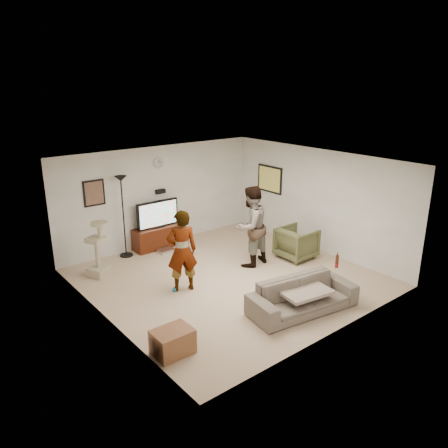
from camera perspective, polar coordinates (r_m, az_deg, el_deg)
floor at (r=9.49m, az=0.61°, el=-7.04°), size 5.50×5.50×0.02m
ceiling at (r=8.71m, az=0.67°, el=8.12°), size 5.50×5.50×0.02m
wall_back at (r=11.19m, az=-8.36°, el=3.63°), size 5.50×0.04×2.50m
wall_front at (r=7.25m, az=14.65°, el=-5.07°), size 5.50×0.04×2.50m
wall_left at (r=7.67m, az=-15.46°, el=-3.81°), size 0.04×5.50×2.50m
wall_right at (r=10.90m, az=11.88°, el=3.03°), size 0.04×5.50×2.50m
wall_clock at (r=10.98m, az=-8.49°, el=7.89°), size 0.26×0.04×0.26m
wall_speaker at (r=11.11m, az=-8.24°, el=4.22°), size 0.25×0.10×0.10m
picture_back at (r=10.36m, az=-16.50°, el=3.87°), size 0.42×0.03×0.52m
picture_right at (r=11.87m, az=5.94°, el=5.81°), size 0.03×0.78×0.62m
tv_stand at (r=11.17m, az=-8.46°, el=-1.66°), size 1.31×0.45×0.54m
console_box at (r=10.92m, az=-7.51°, el=-3.43°), size 0.40×0.30×0.07m
tv at (r=10.98m, az=-8.61°, el=1.30°), size 1.12×0.08×0.67m
tv_screen at (r=10.94m, az=-8.49°, el=1.25°), size 1.03×0.01×0.59m
floor_lamp at (r=10.55m, az=-12.90°, el=0.89°), size 0.32×0.32×1.95m
cat_tree at (r=9.73m, az=-16.14°, el=-3.17°), size 0.51×0.51×1.22m
person_left at (r=8.69m, az=-5.48°, el=-3.49°), size 0.71×0.60×1.67m
person_right at (r=9.82m, az=3.49°, el=-0.33°), size 0.97×0.80×1.84m
sofa at (r=8.23m, az=10.18°, el=-9.14°), size 2.15×1.12×0.60m
throw_blanket at (r=8.19m, az=10.25°, el=-8.47°), size 1.00×0.83×0.06m
beer_bottle at (r=8.73m, az=14.44°, el=-4.72°), size 0.06×0.06×0.25m
armchair at (r=10.51m, az=9.39°, el=-2.44°), size 0.82×0.80×0.74m
side_table at (r=7.05m, az=-6.67°, el=-14.93°), size 0.60×0.45×0.40m
toy_ball at (r=8.94m, az=-6.47°, el=-8.48°), size 0.08×0.08×0.08m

